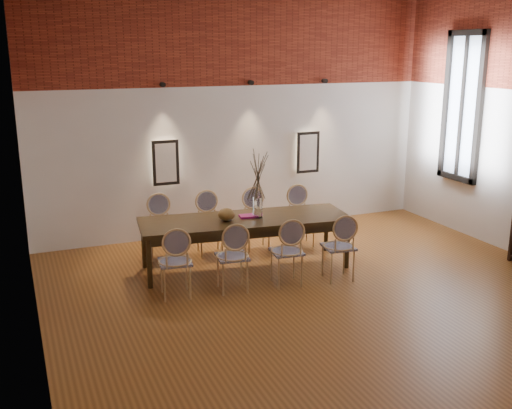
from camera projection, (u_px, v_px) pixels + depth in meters
name	position (u px, v px, depth m)	size (l,w,h in m)	color
floor	(339.00, 305.00, 7.49)	(7.00, 7.00, 0.02)	brown
wall_back	(237.00, 115.00, 10.15)	(7.00, 0.10, 4.00)	silver
wall_left	(20.00, 169.00, 5.66)	(0.10, 7.00, 4.00)	silver
brick_band_back	(238.00, 39.00, 9.77)	(7.00, 0.02, 1.50)	maroon
brick_band_left	(15.00, 32.00, 5.37)	(0.02, 7.00, 1.50)	maroon
niche_left	(165.00, 162.00, 9.75)	(0.36, 0.06, 0.66)	#FFEAC6
niche_right	(307.00, 152.00, 10.72)	(0.36, 0.06, 0.66)	#FFEAC6
spot_fixture_left	(163.00, 85.00, 9.41)	(0.08, 0.08, 0.10)	black
spot_fixture_mid	(251.00, 83.00, 9.97)	(0.08, 0.08, 0.10)	black
spot_fixture_right	(325.00, 81.00, 10.49)	(0.08, 0.08, 0.10)	black
window_glass	(463.00, 107.00, 10.01)	(0.02, 0.78, 2.38)	silver
window_frame	(462.00, 107.00, 10.00)	(0.08, 0.90, 2.50)	black
window_mullion	(462.00, 107.00, 10.00)	(0.06, 0.06, 2.40)	black
dining_table	(245.00, 243.00, 8.65)	(3.00, 0.96, 0.75)	#362410
chair_near_a	(175.00, 262.00, 7.63)	(0.44, 0.44, 0.94)	tan
chair_near_b	(232.00, 256.00, 7.82)	(0.44, 0.44, 0.94)	tan
chair_near_c	(287.00, 251.00, 8.02)	(0.44, 0.44, 0.94)	tan
chair_near_d	(338.00, 246.00, 8.21)	(0.44, 0.44, 0.94)	tan
chair_far_a	(161.00, 228.00, 9.05)	(0.44, 0.44, 0.94)	tan
chair_far_b	(210.00, 224.00, 9.24)	(0.44, 0.44, 0.94)	tan
chair_far_c	(256.00, 221.00, 9.44)	(0.44, 0.44, 0.94)	tan
chair_far_d	(301.00, 217.00, 9.63)	(0.44, 0.44, 0.94)	tan
vase	(258.00, 207.00, 8.57)	(0.14, 0.14, 0.30)	silver
dried_branches	(258.00, 176.00, 8.46)	(0.50, 0.50, 0.70)	#463F2B
bowl	(226.00, 215.00, 8.42)	(0.24, 0.24, 0.18)	brown
book	(249.00, 216.00, 8.61)	(0.26, 0.18, 0.03)	#8E1561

